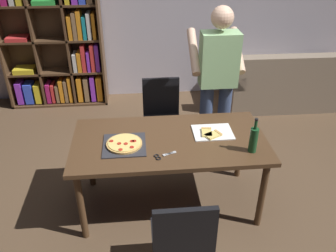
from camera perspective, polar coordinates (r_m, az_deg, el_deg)
name	(u,v)px	position (r m, az deg, el deg)	size (l,w,h in m)	color
ground_plane	(169,202)	(3.58, 0.23, -12.29)	(12.00, 12.00, 0.00)	brown
back_wall	(152,2)	(5.31, -2.62, 19.47)	(6.40, 0.10, 2.80)	#BCB7C6
dining_table	(170,146)	(3.16, 0.25, -3.33)	(1.73, 0.87, 0.75)	#4C331E
chair_near_camera	(182,240)	(2.58, 2.35, -18.00)	(0.42, 0.42, 0.90)	black
chair_far_side	(162,113)	(4.03, -1.03, 2.12)	(0.42, 0.42, 0.90)	black
couch	(284,85)	(5.50, 18.32, 6.33)	(1.71, 0.87, 0.85)	gray
bookshelf	(56,43)	(5.32, -17.69, 12.75)	(1.40, 0.35, 1.95)	#513823
person_serving_pizza	(217,80)	(3.70, 8.00, 7.47)	(0.55, 0.54, 1.75)	#38476B
pepperoni_pizza_on_tray	(124,144)	(3.05, -7.12, -2.93)	(0.37, 0.37, 0.04)	#2D2D33
pizza_slices_on_towel	(212,133)	(3.22, 7.14, -1.06)	(0.36, 0.28, 0.03)	white
wine_bottle	(254,139)	(2.99, 13.75, -2.10)	(0.07, 0.07, 0.32)	#194723
kitchen_scissors	(162,156)	(2.90, -1.01, -4.86)	(0.20, 0.12, 0.01)	silver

